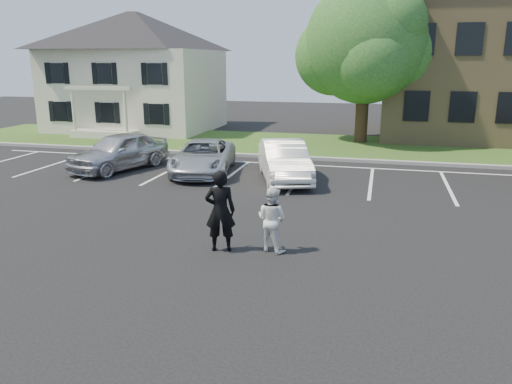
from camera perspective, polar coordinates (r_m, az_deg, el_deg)
ground_plane at (r=12.40m, az=-1.13°, el=-6.74°), size 90.00×90.00×0.00m
curb at (r=23.75m, az=6.50°, el=3.85°), size 40.00×0.30×0.15m
grass_strip at (r=27.67m, az=7.63°, el=5.29°), size 44.00×8.00×0.08m
stall_lines at (r=20.65m, az=9.19°, el=1.90°), size 34.00×5.36×0.01m
house at (r=35.01m, az=-13.54°, el=13.23°), size 10.30×9.22×7.60m
tree at (r=28.90m, az=12.59°, el=16.05°), size 7.80×7.20×8.80m
man_black_suit at (r=12.16m, az=-4.11°, el=-2.17°), size 0.85×0.67×2.03m
man_white_shirt at (r=12.17m, az=1.80°, el=-3.13°), size 0.95×0.85×1.62m
car_silver_west at (r=22.15m, az=-15.36°, el=4.52°), size 3.24×5.05×1.60m
car_silver_minivan at (r=20.85m, az=-6.05°, el=4.02°), size 3.09×5.22×1.36m
car_white_sedan at (r=19.50m, az=3.25°, el=3.58°), size 3.06×4.92×1.53m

